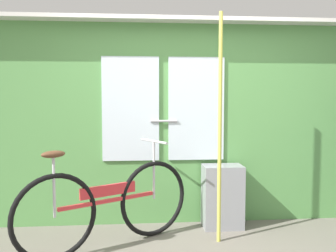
% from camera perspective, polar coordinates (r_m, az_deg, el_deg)
% --- Properties ---
extents(train_door_wall, '(5.37, 0.28, 2.19)m').
position_cam_1_polar(train_door_wall, '(4.01, 2.05, 1.22)').
color(train_door_wall, '#56934C').
rests_on(train_door_wall, ground_plane).
extents(bicycle_near_door, '(1.51, 0.92, 0.95)m').
position_cam_1_polar(bicycle_near_door, '(3.48, -9.23, -11.88)').
color(bicycle_near_door, black).
rests_on(bicycle_near_door, ground_plane).
extents(trash_bin_by_wall, '(0.41, 0.28, 0.66)m').
position_cam_1_polar(trash_bin_by_wall, '(4.00, 8.37, -10.64)').
color(trash_bin_by_wall, gray).
rests_on(trash_bin_by_wall, ground_plane).
extents(handrail_pole, '(0.04, 0.04, 2.15)m').
position_cam_1_polar(handrail_pole, '(3.48, 7.97, -0.46)').
color(handrail_pole, '#C6C14C').
rests_on(handrail_pole, ground_plane).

